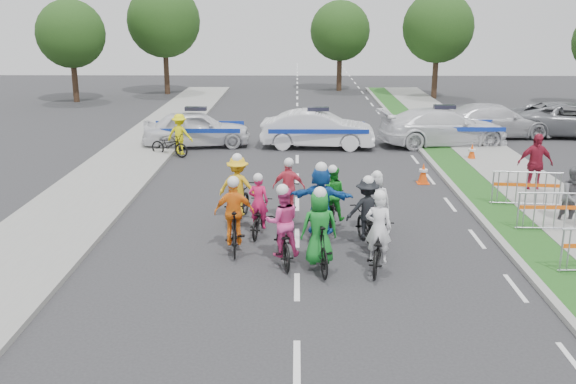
{
  "coord_description": "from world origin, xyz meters",
  "views": [
    {
      "loc": [
        -0.01,
        -12.48,
        5.65
      ],
      "look_at": [
        -0.24,
        3.47,
        1.1
      ],
      "focal_mm": 40.0,
      "sensor_mm": 36.0,
      "label": 1
    }
  ],
  "objects_px": {
    "barrier_1": "(555,213)",
    "tree_0": "(71,34)",
    "rider_2": "(283,233)",
    "rider_5": "(321,207)",
    "tree_1": "(438,27)",
    "rider_0": "(378,243)",
    "police_car_2": "(443,127)",
    "rider_4": "(367,219)",
    "rider_6": "(259,214)",
    "marshal_hiviz": "(180,134)",
    "rider_10": "(238,195)",
    "tree_3": "(164,21)",
    "spectator_1": "(574,197)",
    "rider_3": "(235,222)",
    "parked_bike": "(170,145)",
    "tree_4": "(340,31)",
    "police_car_1": "(318,129)",
    "rider_1": "(319,238)",
    "cone_0": "(423,174)",
    "rider_9": "(289,196)",
    "spectator_2": "(535,164)",
    "police_car_0": "(197,129)",
    "cone_1": "(472,153)",
    "rider_7": "(375,208)",
    "barrier_2": "(526,190)",
    "rider_8": "(332,203)",
    "civilian_sedan": "(495,121)"
  },
  "relations": [
    {
      "from": "barrier_2",
      "to": "cone_0",
      "type": "xyz_separation_m",
      "value": [
        -2.46,
        2.79,
        -0.22
      ]
    },
    {
      "from": "rider_4",
      "to": "rider_6",
      "type": "xyz_separation_m",
      "value": [
        -2.7,
        0.86,
        -0.16
      ]
    },
    {
      "from": "rider_5",
      "to": "spectator_2",
      "type": "xyz_separation_m",
      "value": [
        6.92,
        4.3,
        0.12
      ]
    },
    {
      "from": "rider_0",
      "to": "police_car_2",
      "type": "relative_size",
      "value": 0.35
    },
    {
      "from": "spectator_1",
      "to": "marshal_hiviz",
      "type": "height_order",
      "value": "marshal_hiviz"
    },
    {
      "from": "rider_5",
      "to": "rider_8",
      "type": "bearing_deg",
      "value": -98.45
    },
    {
      "from": "police_car_0",
      "to": "cone_1",
      "type": "relative_size",
      "value": 6.45
    },
    {
      "from": "rider_2",
      "to": "spectator_1",
      "type": "xyz_separation_m",
      "value": [
        7.77,
        2.74,
        0.1
      ]
    },
    {
      "from": "rider_5",
      "to": "rider_8",
      "type": "height_order",
      "value": "rider_5"
    },
    {
      "from": "rider_6",
      "to": "marshal_hiviz",
      "type": "height_order",
      "value": "rider_6"
    },
    {
      "from": "police_car_2",
      "to": "cone_0",
      "type": "bearing_deg",
      "value": 154.57
    },
    {
      "from": "rider_5",
      "to": "police_car_2",
      "type": "relative_size",
      "value": 0.37
    },
    {
      "from": "tree_3",
      "to": "spectator_1",
      "type": "bearing_deg",
      "value": -59.47
    },
    {
      "from": "rider_2",
      "to": "rider_5",
      "type": "relative_size",
      "value": 0.96
    },
    {
      "from": "cone_0",
      "to": "tree_0",
      "type": "xyz_separation_m",
      "value": [
        -18.24,
        19.55,
        3.85
      ]
    },
    {
      "from": "rider_10",
      "to": "spectator_1",
      "type": "distance_m",
      "value": 9.05
    },
    {
      "from": "barrier_1",
      "to": "cone_1",
      "type": "relative_size",
      "value": 2.86
    },
    {
      "from": "rider_4",
      "to": "police_car_1",
      "type": "height_order",
      "value": "rider_4"
    },
    {
      "from": "marshal_hiviz",
      "to": "parked_bike",
      "type": "bearing_deg",
      "value": 59.57
    },
    {
      "from": "barrier_1",
      "to": "tree_4",
      "type": "distance_m",
      "value": 30.98
    },
    {
      "from": "spectator_2",
      "to": "rider_9",
      "type": "bearing_deg",
      "value": -163.08
    },
    {
      "from": "rider_3",
      "to": "parked_bike",
      "type": "height_order",
      "value": "rider_3"
    },
    {
      "from": "rider_1",
      "to": "cone_0",
      "type": "xyz_separation_m",
      "value": [
        3.75,
        7.49,
        -0.42
      ]
    },
    {
      "from": "rider_8",
      "to": "rider_3",
      "type": "bearing_deg",
      "value": 44.56
    },
    {
      "from": "rider_5",
      "to": "tree_0",
      "type": "bearing_deg",
      "value": -49.89
    },
    {
      "from": "rider_1",
      "to": "police_car_0",
      "type": "height_order",
      "value": "rider_1"
    },
    {
      "from": "rider_1",
      "to": "rider_5",
      "type": "relative_size",
      "value": 0.97
    },
    {
      "from": "rider_0",
      "to": "rider_9",
      "type": "distance_m",
      "value": 4.04
    },
    {
      "from": "rider_1",
      "to": "barrier_2",
      "type": "height_order",
      "value": "rider_1"
    },
    {
      "from": "rider_7",
      "to": "cone_1",
      "type": "xyz_separation_m",
      "value": [
        4.69,
        8.28,
        -0.33
      ]
    },
    {
      "from": "police_car_0",
      "to": "police_car_1",
      "type": "bearing_deg",
      "value": -101.47
    },
    {
      "from": "barrier_1",
      "to": "tree_0",
      "type": "bearing_deg",
      "value": 130.15
    },
    {
      "from": "cone_0",
      "to": "tree_0",
      "type": "distance_m",
      "value": 27.01
    },
    {
      "from": "rider_3",
      "to": "police_car_2",
      "type": "relative_size",
      "value": 0.35
    },
    {
      "from": "rider_3",
      "to": "rider_7",
      "type": "xyz_separation_m",
      "value": [
        3.54,
        1.34,
        -0.06
      ]
    },
    {
      "from": "tree_1",
      "to": "tree_4",
      "type": "bearing_deg",
      "value": 146.31
    },
    {
      "from": "police_car_0",
      "to": "rider_0",
      "type": "bearing_deg",
      "value": -165.11
    },
    {
      "from": "tree_0",
      "to": "tree_4",
      "type": "xyz_separation_m",
      "value": [
        17.0,
        6.0,
        0.0
      ]
    },
    {
      "from": "barrier_1",
      "to": "tree_1",
      "type": "distance_m",
      "value": 26.94
    },
    {
      "from": "marshal_hiviz",
      "to": "tree_4",
      "type": "bearing_deg",
      "value": -95.65
    },
    {
      "from": "parked_bike",
      "to": "rider_9",
      "type": "bearing_deg",
      "value": -123.64
    },
    {
      "from": "civilian_sedan",
      "to": "barrier_1",
      "type": "xyz_separation_m",
      "value": [
        -2.34,
        -13.24,
        -0.19
      ]
    },
    {
      "from": "rider_10",
      "to": "tree_4",
      "type": "distance_m",
      "value": 30.18
    },
    {
      "from": "rider_5",
      "to": "police_car_2",
      "type": "distance_m",
      "value": 13.04
    },
    {
      "from": "marshal_hiviz",
      "to": "rider_10",
      "type": "bearing_deg",
      "value": 124.53
    },
    {
      "from": "rider_4",
      "to": "marshal_hiviz",
      "type": "height_order",
      "value": "rider_4"
    },
    {
      "from": "tree_1",
      "to": "tree_4",
      "type": "height_order",
      "value": "tree_1"
    },
    {
      "from": "rider_3",
      "to": "rider_7",
      "type": "bearing_deg",
      "value": -163.59
    },
    {
      "from": "spectator_2",
      "to": "rider_4",
      "type": "bearing_deg",
      "value": -143.16
    },
    {
      "from": "rider_1",
      "to": "rider_6",
      "type": "xyz_separation_m",
      "value": [
        -1.49,
        2.36,
        -0.21
      ]
    }
  ]
}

